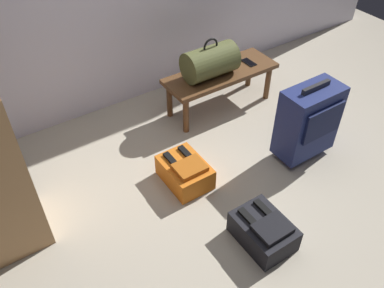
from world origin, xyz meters
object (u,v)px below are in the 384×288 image
bench (221,77)px  backpack_dark (264,231)px  duffel_bag_olive (210,62)px  suitcase_upright_navy (308,121)px  cell_phone (249,62)px  backpack_orange (185,172)px

bench → backpack_dark: (-0.63, -1.31, -0.21)m
duffel_bag_olive → suitcase_upright_navy: duffel_bag_olive is taller
cell_phone → backpack_orange: bearing=-150.5°
cell_phone → backpack_orange: cell_phone is taller
suitcase_upright_navy → duffel_bag_olive: bearing=107.9°
bench → backpack_orange: bench is taller
backpack_dark → suitcase_upright_navy: bearing=29.7°
suitcase_upright_navy → backpack_orange: 0.98m
cell_phone → backpack_dark: (-0.92, -1.30, -0.27)m
bench → backpack_dark: 1.47m
bench → suitcase_upright_navy: bearing=-79.4°
suitcase_upright_navy → backpack_dark: suitcase_upright_navy is taller
cell_phone → backpack_dark: cell_phone is taller
cell_phone → suitcase_upright_navy: 0.86m
bench → backpack_dark: bench is taller
backpack_orange → cell_phone: bearing=29.5°
bench → backpack_orange: 0.99m
bench → cell_phone: size_ratio=6.94×
bench → backpack_orange: bearing=-141.2°
backpack_dark → backpack_orange: 0.72m
bench → backpack_dark: bearing=-115.6°
bench → duffel_bag_olive: size_ratio=2.27×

